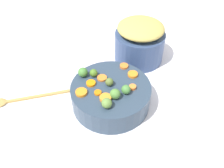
{
  "coord_description": "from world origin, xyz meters",
  "views": [
    {
      "loc": [
        0.52,
        -0.29,
        0.68
      ],
      "look_at": [
        0.02,
        0.0,
        0.11
      ],
      "focal_mm": 37.9,
      "sensor_mm": 36.0,
      "label": 1
    }
  ],
  "objects": [
    {
      "name": "tabletop",
      "position": [
        0.0,
        0.0,
        0.01
      ],
      "size": [
        2.4,
        2.4,
        0.02
      ],
      "primitive_type": "cube",
      "color": "white",
      "rests_on": "ground"
    },
    {
      "name": "serving_bowl_carrots",
      "position": [
        0.02,
        0.0,
        0.06
      ],
      "size": [
        0.28,
        0.28,
        0.08
      ],
      "primitive_type": "cylinder",
      "color": "#2D3E51",
      "rests_on": "tabletop"
    },
    {
      "name": "metal_pot",
      "position": [
        -0.14,
        0.24,
        0.08
      ],
      "size": [
        0.21,
        0.21,
        0.13
      ],
      "primitive_type": "cylinder",
      "color": "navy",
      "rests_on": "tabletop"
    },
    {
      "name": "stuffing_mound",
      "position": [
        -0.14,
        0.24,
        0.17
      ],
      "size": [
        0.19,
        0.19,
        0.05
      ],
      "primitive_type": "ellipsoid",
      "color": "tan",
      "rests_on": "metal_pot"
    },
    {
      "name": "carrot_slice_0",
      "position": [
        -0.0,
        -0.1,
        0.11
      ],
      "size": [
        0.06,
        0.06,
        0.01
      ],
      "primitive_type": "cylinder",
      "rotation": [
        0.0,
        0.0,
        2.49
      ],
      "color": "orange",
      "rests_on": "serving_bowl_carrots"
    },
    {
      "name": "carrot_slice_1",
      "position": [
        0.01,
        0.1,
        0.11
      ],
      "size": [
        0.04,
        0.04,
        0.01
      ],
      "primitive_type": "cylinder",
      "rotation": [
        0.0,
        0.0,
        4.69
      ],
      "color": "orange",
      "rests_on": "serving_bowl_carrots"
    },
    {
      "name": "carrot_slice_2",
      "position": [
        -0.02,
        -0.05,
        0.11
      ],
      "size": [
        0.04,
        0.04,
        0.01
      ],
      "primitive_type": "cylinder",
      "rotation": [
        0.0,
        0.0,
        4.45
      ],
      "color": "orange",
      "rests_on": "serving_bowl_carrots"
    },
    {
      "name": "carrot_slice_3",
      "position": [
        0.07,
        0.06,
        0.11
      ],
      "size": [
        0.03,
        0.03,
        0.01
      ],
      "primitive_type": "cylinder",
      "rotation": [
        0.0,
        0.0,
        3.06
      ],
      "color": "orange",
      "rests_on": "serving_bowl_carrots"
    },
    {
      "name": "carrot_slice_4",
      "position": [
        0.06,
        -0.04,
        0.11
      ],
      "size": [
        0.06,
        0.06,
        0.01
      ],
      "primitive_type": "cylinder",
      "rotation": [
        0.0,
        0.0,
        5.49
      ],
      "color": "orange",
      "rests_on": "serving_bowl_carrots"
    },
    {
      "name": "carrot_slice_5",
      "position": [
        -0.03,
        -0.01,
        0.11
      ],
      "size": [
        0.04,
        0.04,
        0.01
      ],
      "primitive_type": "cylinder",
      "rotation": [
        0.0,
        0.0,
        3.43
      ],
      "color": "orange",
      "rests_on": "serving_bowl_carrots"
    },
    {
      "name": "carrot_slice_6",
      "position": [
        0.03,
        -0.05,
        0.11
      ],
      "size": [
        0.03,
        0.03,
        0.01
      ],
      "primitive_type": "cylinder",
      "rotation": [
        0.0,
        0.0,
        2.42
      ],
      "color": "orange",
      "rests_on": "serving_bowl_carrots"
    },
    {
      "name": "carrot_slice_7",
      "position": [
        -0.04,
        0.1,
        0.11
      ],
      "size": [
        0.04,
        0.04,
        0.01
      ],
      "primitive_type": "cylinder",
      "rotation": [
        0.0,
        0.0,
        1.12
      ],
      "color": "orange",
      "rests_on": "serving_bowl_carrots"
    },
    {
      "name": "brussels_sprout_0",
      "position": [
        -0.08,
        -0.06,
        0.12
      ],
      "size": [
        0.03,
        0.03,
        0.03
      ],
      "primitive_type": "sphere",
      "color": "#457F36",
      "rests_on": "serving_bowl_carrots"
    },
    {
      "name": "brussels_sprout_1",
      "position": [
        0.07,
        -0.01,
        0.12
      ],
      "size": [
        0.03,
        0.03,
        0.03
      ],
      "primitive_type": "sphere",
      "color": "#508438",
      "rests_on": "serving_bowl_carrots"
    },
    {
      "name": "brussels_sprout_2",
      "position": [
        0.09,
        -0.06,
        0.12
      ],
      "size": [
        0.03,
        0.03,
        0.03
      ],
      "primitive_type": "sphere",
      "color": "olive",
      "rests_on": "serving_bowl_carrots"
    },
    {
      "name": "brussels_sprout_3",
      "position": [
        -0.06,
        -0.02,
        0.12
      ],
      "size": [
        0.03,
        0.03,
        0.03
      ],
      "primitive_type": "sphere",
      "color": "#4A7625",
      "rests_on": "serving_bowl_carrots"
    },
    {
      "name": "brussels_sprout_4",
      "position": [
        0.01,
        0.0,
        0.12
      ],
      "size": [
        0.03,
        0.03,
        0.03
      ],
      "primitive_type": "sphere",
      "color": "#566D31",
      "rests_on": "serving_bowl_carrots"
    },
    {
      "name": "brussels_sprout_5",
      "position": [
        0.07,
        0.03,
        0.12
      ],
      "size": [
        0.03,
        0.03,
        0.03
      ],
      "primitive_type": "sphere",
      "color": "#48813B",
      "rests_on": "serving_bowl_carrots"
    },
    {
      "name": "wooden_spoon",
      "position": [
        -0.17,
        -0.3,
        0.03
      ],
      "size": [
        0.12,
        0.3,
        0.01
      ],
      "color": "tan",
      "rests_on": "tabletop"
    }
  ]
}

